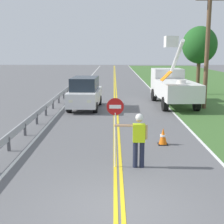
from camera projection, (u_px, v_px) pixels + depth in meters
ground_plane at (119, 209)px, 7.81m from camera, size 160.00×160.00×0.00m
centerline_yellow_left at (114, 96)px, 27.45m from camera, size 0.11×110.00×0.01m
centerline_yellow_right at (116, 96)px, 27.45m from camera, size 0.11×110.00×0.01m
edge_line_right at (157, 96)px, 27.43m from camera, size 0.12×110.00×0.01m
edge_line_left at (74, 96)px, 27.47m from camera, size 0.12×110.00×0.01m
flagger_worker at (139, 137)px, 10.44m from camera, size 1.09×0.25×1.83m
stop_sign_paddle at (115, 117)px, 10.34m from camera, size 0.56×0.04×2.33m
utility_bucket_truck at (173, 85)px, 22.79m from camera, size 2.67×6.89×4.86m
oncoming_suv_nearest at (85, 93)px, 21.18m from camera, size 2.08×4.68×2.10m
utility_pole_near at (207, 48)px, 20.67m from camera, size 1.80×0.28×7.61m
traffic_cone_lead at (163, 137)px, 13.14m from camera, size 0.40×0.40×0.70m
guardrail_left_shoulder at (56, 98)px, 22.35m from camera, size 0.10×32.00×0.71m
roadside_tree_verge at (200, 45)px, 27.60m from camera, size 3.00×3.00×5.90m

